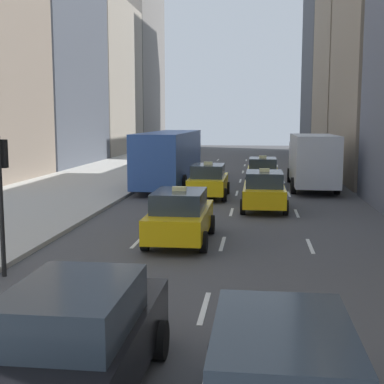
% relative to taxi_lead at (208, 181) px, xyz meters
% --- Properties ---
extents(sidewalk_left, '(8.00, 66.00, 0.15)m').
position_rel_taxi_lead_xyz_m(sidewalk_left, '(-8.20, 2.77, -0.81)').
color(sidewalk_left, '#ADAAA3').
rests_on(sidewalk_left, ground).
extents(lane_markings, '(5.72, 56.00, 0.01)m').
position_rel_taxi_lead_xyz_m(lane_markings, '(1.40, -1.23, -0.87)').
color(lane_markings, white).
rests_on(lane_markings, ground).
extents(taxi_lead, '(2.02, 4.40, 1.87)m').
position_rel_taxi_lead_xyz_m(taxi_lead, '(0.00, 0.00, 0.00)').
color(taxi_lead, yellow).
rests_on(taxi_lead, ground).
extents(taxi_second, '(2.02, 4.40, 1.87)m').
position_rel_taxi_lead_xyz_m(taxi_second, '(0.00, -10.16, 0.00)').
color(taxi_second, yellow).
rests_on(taxi_second, ground).
extents(taxi_third, '(2.02, 4.40, 1.87)m').
position_rel_taxi_lead_xyz_m(taxi_third, '(2.80, 4.99, 0.00)').
color(taxi_third, yellow).
rests_on(taxi_third, ground).
extents(taxi_fourth, '(2.02, 4.40, 1.87)m').
position_rel_taxi_lead_xyz_m(taxi_fourth, '(2.80, -3.44, 0.00)').
color(taxi_fourth, yellow).
rests_on(taxi_fourth, ground).
extents(sedan_black_near, '(2.02, 4.46, 1.78)m').
position_rel_taxi_lead_xyz_m(sedan_black_near, '(0.00, -20.21, 0.02)').
color(sedan_black_near, black).
rests_on(sedan_black_near, ground).
extents(city_bus, '(2.80, 11.61, 3.25)m').
position_rel_taxi_lead_xyz_m(city_bus, '(-2.81, 4.92, 0.91)').
color(city_bus, '#2D519E').
rests_on(city_bus, ground).
extents(box_truck, '(2.58, 8.40, 3.15)m').
position_rel_taxi_lead_xyz_m(box_truck, '(5.60, 4.10, 0.83)').
color(box_truck, silver).
rests_on(box_truck, ground).
extents(traffic_light_pole, '(0.24, 0.42, 3.60)m').
position_rel_taxi_lead_xyz_m(traffic_light_pole, '(-3.95, -14.45, 1.53)').
color(traffic_light_pole, black).
rests_on(traffic_light_pole, ground).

